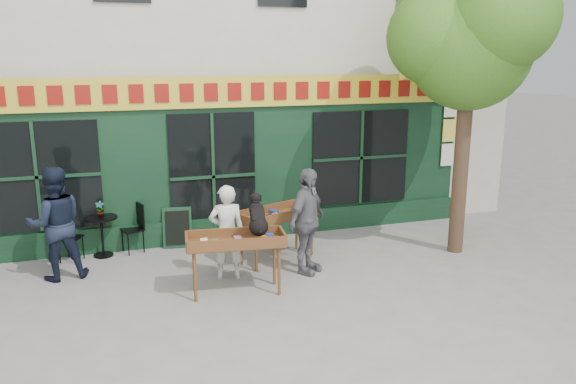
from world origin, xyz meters
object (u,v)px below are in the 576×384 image
at_px(dog, 258,214).
at_px(woman, 227,232).
at_px(man_right, 307,221).
at_px(bistro_table, 102,228).
at_px(man_left, 56,224).
at_px(book_cart_center, 236,243).
at_px(book_cart_right, 277,217).

distance_m(dog, woman, 0.92).
xyz_separation_m(man_right, bistro_table, (-3.36, 1.95, -0.38)).
relative_size(man_right, man_left, 0.96).
relative_size(book_cart_center, man_right, 0.85).
bearing_deg(woman, book_cart_right, -144.59).
relative_size(dog, man_right, 0.33).
distance_m(book_cart_center, man_left, 3.11).
xyz_separation_m(woman, man_left, (-2.70, 0.87, 0.15)).
height_order(bistro_table, man_left, man_left).
relative_size(bistro_table, man_left, 0.40).
xyz_separation_m(book_cart_center, book_cart_right, (1.06, 1.22, 0.00)).
xyz_separation_m(dog, man_right, (1.01, 0.52, -0.37)).
xyz_separation_m(woman, man_right, (1.36, -0.18, 0.11)).
bearing_deg(woman, bistro_table, -34.49).
xyz_separation_m(book_cart_center, woman, (-0.00, 0.65, -0.01)).
bearing_deg(bistro_table, book_cart_center, -50.42).
bearing_deg(man_left, dog, 143.91).
bearing_deg(man_right, woman, 131.03).
relative_size(book_cart_right, bistro_table, 2.14).
height_order(book_cart_center, dog, dog).
xyz_separation_m(dog, book_cart_right, (0.71, 1.27, -0.47)).
height_order(book_cart_center, bistro_table, book_cart_center).
xyz_separation_m(dog, bistro_table, (-2.35, 2.47, -0.75)).
height_order(dog, man_right, man_right).
bearing_deg(woman, man_right, 179.52).
bearing_deg(dog, book_cart_center, 178.89).
relative_size(woman, bistro_table, 2.13).
height_order(man_right, bistro_table, man_right).
bearing_deg(book_cart_center, woman, 97.02).
height_order(woman, bistro_table, woman).
bearing_deg(book_cart_center, man_right, 26.17).
bearing_deg(book_cart_center, book_cart_right, 56.15).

